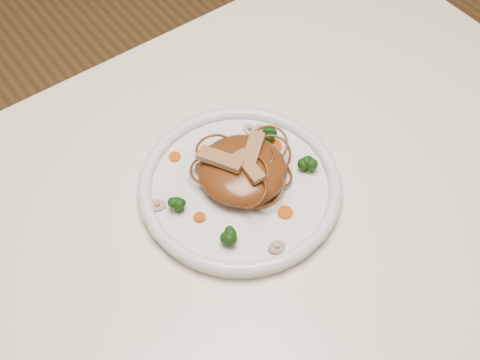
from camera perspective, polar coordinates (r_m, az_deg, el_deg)
table at (r=1.00m, az=0.37°, el=-6.19°), size 1.20×0.80×0.75m
plate at (r=0.93m, az=-0.00°, el=-0.80°), size 0.36×0.36×0.02m
noodle_mound at (r=0.91m, az=0.21°, el=0.95°), size 0.17×0.17×0.04m
chicken_a at (r=0.90m, az=1.15°, el=2.69°), size 0.06×0.06×0.01m
chicken_b at (r=0.89m, az=-1.81°, el=1.91°), size 0.05×0.07×0.01m
chicken_c at (r=0.88m, az=0.80°, el=1.26°), size 0.02×0.06×0.01m
broccoli_0 at (r=0.96m, az=2.69°, el=4.33°), size 0.04×0.04×0.03m
broccoli_1 at (r=0.89m, az=-5.61°, el=-2.17°), size 0.03×0.03×0.03m
broccoli_2 at (r=0.85m, az=-0.93°, el=-5.02°), size 0.04×0.04×0.03m
broccoli_3 at (r=0.93m, az=6.34°, el=1.41°), size 0.03×0.03×0.03m
carrot_0 at (r=0.96m, az=-0.55°, el=3.22°), size 0.02×0.02×0.00m
carrot_1 at (r=0.89m, az=-3.71°, el=-3.40°), size 0.02×0.02×0.00m
carrot_2 at (r=0.96m, az=3.20°, el=3.12°), size 0.03×0.03×0.00m
carrot_3 at (r=0.95m, az=-5.95°, el=2.12°), size 0.02×0.02×0.00m
carrot_4 at (r=0.89m, az=4.15°, el=-2.95°), size 0.03×0.03×0.00m
mushroom_0 at (r=0.86m, az=3.35°, el=-6.14°), size 0.03×0.03×0.01m
mushroom_1 at (r=0.98m, az=1.87°, el=4.59°), size 0.02×0.02×0.01m
mushroom_2 at (r=0.90m, az=-7.52°, el=-2.32°), size 0.03×0.03×0.01m
mushroom_3 at (r=0.98m, az=0.88°, el=4.58°), size 0.03×0.03×0.01m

